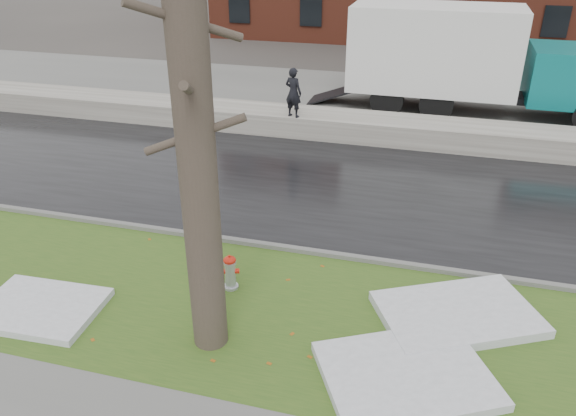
% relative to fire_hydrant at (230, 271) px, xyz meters
% --- Properties ---
extents(ground, '(120.00, 120.00, 0.00)m').
position_rel_fire_hydrant_xyz_m(ground, '(0.46, 0.67, -0.44)').
color(ground, '#47423D').
rests_on(ground, ground).
extents(verge, '(60.00, 4.50, 0.04)m').
position_rel_fire_hydrant_xyz_m(verge, '(0.46, -0.58, -0.42)').
color(verge, '#2E4E1A').
rests_on(verge, ground).
extents(road, '(60.00, 7.00, 0.03)m').
position_rel_fire_hydrant_xyz_m(road, '(0.46, 5.17, -0.43)').
color(road, black).
rests_on(road, ground).
extents(parking_lot, '(60.00, 9.00, 0.03)m').
position_rel_fire_hydrant_xyz_m(parking_lot, '(0.46, 13.67, -0.43)').
color(parking_lot, slate).
rests_on(parking_lot, ground).
extents(curb, '(60.00, 0.15, 0.14)m').
position_rel_fire_hydrant_xyz_m(curb, '(0.46, 1.67, -0.37)').
color(curb, slate).
rests_on(curb, ground).
extents(snowbank, '(60.00, 1.60, 0.75)m').
position_rel_fire_hydrant_xyz_m(snowbank, '(0.46, 9.37, -0.07)').
color(snowbank, '#AEAA9F').
rests_on(snowbank, ground).
extents(fire_hydrant, '(0.37, 0.35, 0.75)m').
position_rel_fire_hydrant_xyz_m(fire_hydrant, '(0.00, 0.00, 0.00)').
color(fire_hydrant, '#AEB1B6').
rests_on(fire_hydrant, verge).
extents(tree, '(1.51, 1.76, 7.37)m').
position_rel_fire_hydrant_xyz_m(tree, '(0.21, -1.56, 3.31)').
color(tree, brown).
rests_on(tree, verge).
extents(box_truck, '(11.62, 2.85, 3.88)m').
position_rel_fire_hydrant_xyz_m(box_truck, '(4.43, 13.12, 1.61)').
color(box_truck, black).
rests_on(box_truck, ground).
extents(worker, '(0.68, 0.56, 1.63)m').
position_rel_fire_hydrant_xyz_m(worker, '(-1.02, 8.77, 1.12)').
color(worker, black).
rests_on(worker, snowbank).
extents(snow_patch_near, '(3.23, 2.98, 0.16)m').
position_rel_fire_hydrant_xyz_m(snow_patch_near, '(3.58, -1.63, -0.32)').
color(snow_patch_near, silver).
rests_on(snow_patch_near, verge).
extents(snow_patch_far, '(2.27, 1.70, 0.14)m').
position_rel_fire_hydrant_xyz_m(snow_patch_far, '(-3.19, -1.66, -0.33)').
color(snow_patch_far, silver).
rests_on(snow_patch_far, verge).
extents(snow_patch_side, '(3.31, 2.88, 0.18)m').
position_rel_fire_hydrant_xyz_m(snow_patch_side, '(4.37, 0.19, -0.31)').
color(snow_patch_side, silver).
rests_on(snow_patch_side, verge).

